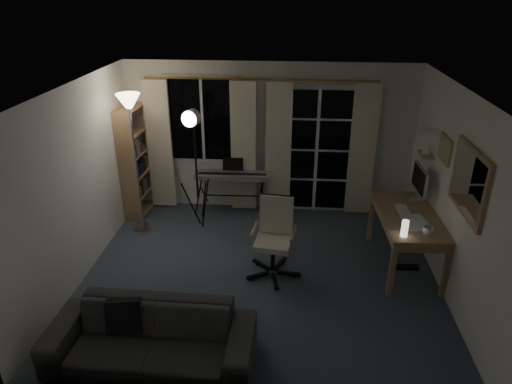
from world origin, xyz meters
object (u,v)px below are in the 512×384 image
Objects in this scene: torchiere_lamp at (131,123)px; office_chair at (275,230)px; mug at (428,230)px; studio_light at (192,132)px; desk at (408,221)px; sofa at (150,330)px; monitor at (420,180)px; bookshelf at (135,163)px; keyboard_piano at (233,176)px.

office_chair is at bearing -23.97° from torchiere_lamp.
torchiere_lamp reaches higher than mug.
desk is (2.96, -0.93, -0.83)m from studio_light.
torchiere_lamp is 1.12× the size of studio_light.
torchiere_lamp is 4.12m from mug.
torchiere_lamp is at bearing 110.43° from sofa.
torchiere_lamp is 3.95m from desk.
sofa is (-3.04, -2.40, -0.66)m from monitor.
desk is at bearing -10.00° from torchiere_lamp.
monitor is at bearing -9.32° from bookshelf.
office_chair is (2.30, -1.53, -0.24)m from bookshelf.
monitor reaches higher than desk.
torchiere_lamp reaches higher than monitor.
desk is 0.53m from mug.
keyboard_piano is at bearing 160.25° from monitor.
studio_light is 14.92× the size of mug.
monitor is 0.98m from mug.
torchiere_lamp is at bearing -66.38° from bookshelf.
mug is (2.54, -1.80, 0.16)m from keyboard_piano.
sofa is (-2.84, -1.95, -0.27)m from desk.
bookshelf reaches higher than mug.
office_chair is (0.74, -1.55, -0.06)m from keyboard_piano.
studio_light is 3.21m from desk.
office_chair is at bearing 172.13° from mug.
bookshelf is 0.88× the size of sofa.
monitor reaches higher than mug.
bookshelf reaches higher than monitor.
torchiere_lamp is at bearing 163.23° from mug.
office_chair is 1.86× the size of monitor.
studio_light is 1.29× the size of desk.
desk is 11.57× the size of mug.
torchiere_lamp reaches higher than office_chair.
mug is (1.80, -0.25, 0.22)m from office_chair.
bookshelf is 1.28m from studio_light.
office_chair is at bearing -173.59° from desk.
desk is at bearing 0.20° from studio_light.
bookshelf is at bearing 166.89° from monitor.
office_chair is 0.50× the size of sofa.
sofa is at bearing -69.92° from studio_light.
mug is at bearing -97.76° from monitor.
monitor is at bearing 64.45° from desk.
office_chair is 8.17× the size of mug.
torchiere_lamp reaches higher than sofa.
torchiere_lamp is 16.76× the size of mug.
monitor reaches higher than office_chair.
bookshelf reaches higher than desk.
studio_light reaches higher than keyboard_piano.
sofa is (1.16, -3.23, -0.45)m from bookshelf.
keyboard_piano reaches higher than mug.
bookshelf is 3.46m from sofa.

